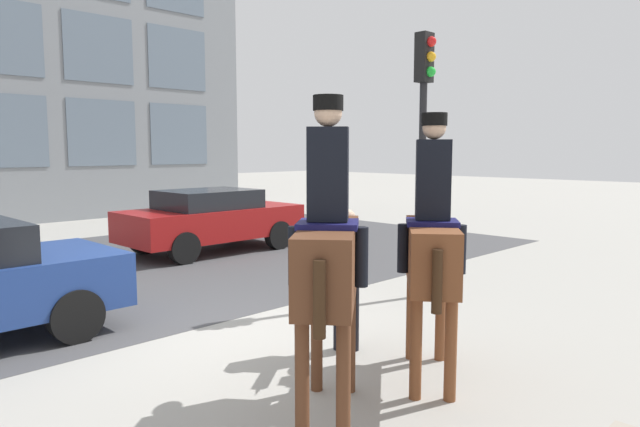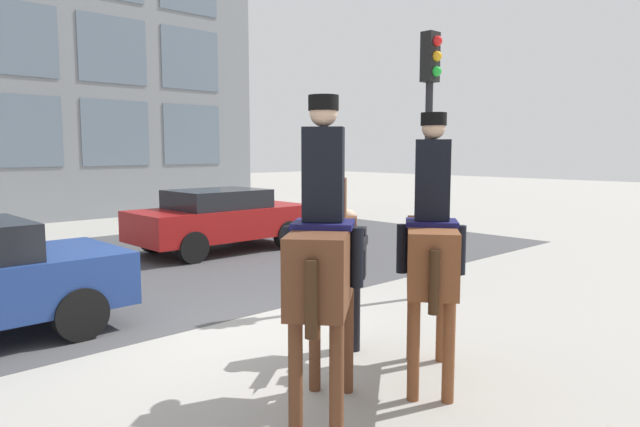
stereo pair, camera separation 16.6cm
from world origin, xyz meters
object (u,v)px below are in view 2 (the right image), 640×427
(pedestrian_bystander, at_px, (348,268))
(traffic_light, at_px, (430,122))
(mounted_horse_companion, at_px, (430,245))
(mounted_horse_lead, at_px, (325,253))
(street_car_far_lane, at_px, (221,218))

(pedestrian_bystander, height_order, traffic_light, traffic_light)
(mounted_horse_companion, height_order, traffic_light, traffic_light)
(mounted_horse_lead, height_order, mounted_horse_companion, mounted_horse_lead)
(mounted_horse_companion, distance_m, pedestrian_bystander, 1.14)
(pedestrian_bystander, xyz_separation_m, traffic_light, (2.56, 0.79, 1.72))
(street_car_far_lane, bearing_deg, mounted_horse_lead, -117.59)
(mounted_horse_lead, bearing_deg, traffic_light, -14.95)
(mounted_horse_companion, bearing_deg, street_car_far_lane, 33.19)
(mounted_horse_lead, distance_m, traffic_light, 4.41)
(mounted_horse_companion, xyz_separation_m, pedestrian_bystander, (-0.03, 1.07, -0.39))
(mounted_horse_companion, distance_m, street_car_far_lane, 7.90)
(street_car_far_lane, bearing_deg, traffic_light, -89.98)
(pedestrian_bystander, height_order, street_car_far_lane, pedestrian_bystander)
(mounted_horse_companion, bearing_deg, traffic_light, -1.70)
(mounted_horse_lead, height_order, street_car_far_lane, mounted_horse_lead)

